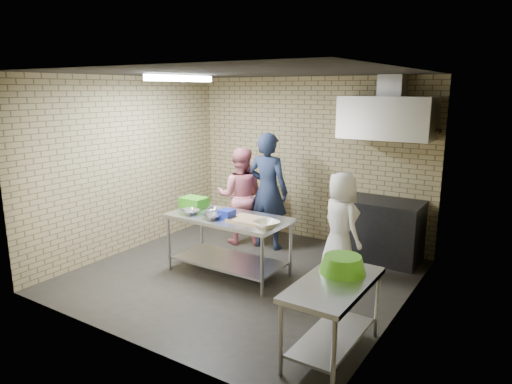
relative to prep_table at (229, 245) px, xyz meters
The scene contains 26 objects.
floor 0.46m from the prep_table, ahead, with size 4.20×4.20×0.00m, color black.
ceiling 2.30m from the prep_table, ahead, with size 4.20×4.20×0.00m, color black.
back_wall 2.24m from the prep_table, 84.23° to the left, with size 4.20×0.06×2.70m, color tan.
front_wall 2.20m from the prep_table, 84.09° to the right, with size 4.20×0.06×2.70m, color tan.
left_wall 2.12m from the prep_table, behind, with size 0.06×4.00×2.70m, color tan.
right_wall 2.49m from the prep_table, ahead, with size 0.06×4.00×2.70m, color tan.
prep_table is the anchor object (origin of this frame).
side_counter 2.28m from the prep_table, 28.22° to the right, with size 0.60×1.20×0.75m, color silver.
stove 2.29m from the prep_table, 47.13° to the left, with size 1.20×0.70×0.90m, color black.
range_hood 2.87m from the prep_table, 47.97° to the left, with size 1.30×0.60×0.60m, color silver.
hood_duct 3.24m from the prep_table, 50.33° to the left, with size 0.35×0.30×0.30m, color #A5A8AD.
wall_shelf 3.06m from the prep_table, 45.91° to the left, with size 0.80×0.20×0.04m, color #3F2B19.
fluorescent_fixture 2.37m from the prep_table, behind, with size 0.10×1.25×0.08m, color white.
green_crate 0.86m from the prep_table, behind, with size 0.36×0.27×0.15m, color #36951B.
blue_tub 0.48m from the prep_table, 63.43° to the right, with size 0.18×0.18×0.12m, color #182BB5.
cutting_board 0.55m from the prep_table, ahead, with size 0.50×0.38×0.03m, color tan.
mixing_bowl_a 0.70m from the prep_table, 158.20° to the right, with size 0.26×0.26×0.06m, color silver.
mixing_bowl_b 0.54m from the prep_table, behind, with size 0.20×0.20×0.06m, color silver.
mixing_bowl_c 0.50m from the prep_table, 114.44° to the right, with size 0.24×0.24×0.06m, color #AAABB1.
ceramic_bowl 0.84m from the prep_table, 12.09° to the right, with size 0.31×0.31×0.08m, color beige.
green_basin 2.19m from the prep_table, 22.59° to the right, with size 0.46×0.46×0.17m, color #59C626, non-canonical shape.
bottle_red 2.98m from the prep_table, 50.03° to the left, with size 0.07×0.07×0.18m, color #B22619.
bottle_green 3.20m from the prep_table, 43.68° to the left, with size 0.06×0.06×0.15m, color green.
man_navy 1.32m from the prep_table, 94.98° to the left, with size 0.68×0.44×1.85m, color black.
woman_pink 1.37m from the prep_table, 117.58° to the left, with size 0.77×0.60×1.59m, color #D77283.
woman_white 1.56m from the prep_table, 32.11° to the left, with size 0.70×0.45×1.43m, color white.
Camera 1 is at (3.33, -4.81, 2.50)m, focal length 32.02 mm.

